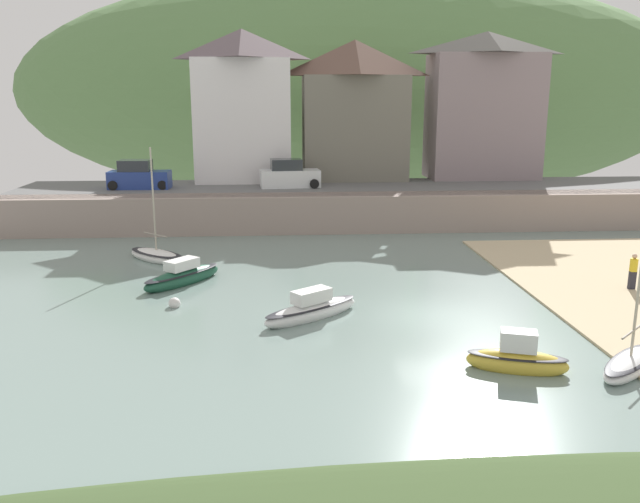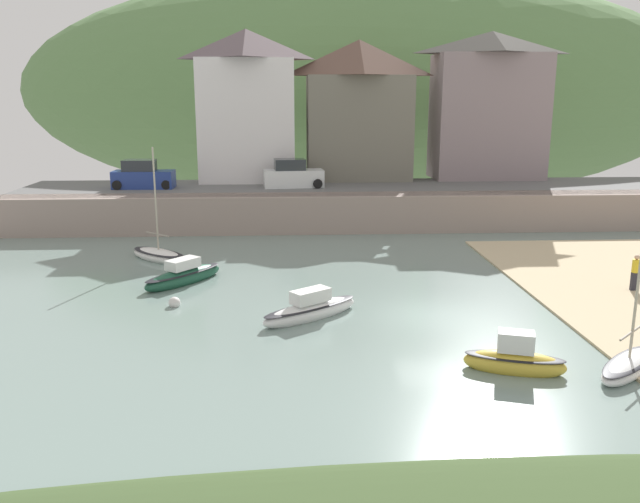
{
  "view_description": "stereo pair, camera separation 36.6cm",
  "coord_description": "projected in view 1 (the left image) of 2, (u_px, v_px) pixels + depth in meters",
  "views": [
    {
      "loc": [
        -6.08,
        -24.43,
        8.5
      ],
      "look_at": [
        -4.27,
        2.73,
        2.03
      ],
      "focal_mm": 36.48,
      "sensor_mm": 36.0,
      "label": 1
    },
    {
      "loc": [
        -5.71,
        -24.45,
        8.5
      ],
      "look_at": [
        -4.27,
        2.73,
        2.03
      ],
      "focal_mm": 36.48,
      "sensor_mm": 36.0,
      "label": 2
    }
  ],
  "objects": [
    {
      "name": "sailboat_far_left",
      "position": [
        517.0,
        359.0,
        20.68
      ],
      "size": [
        3.31,
        1.87,
        1.52
      ],
      "rotation": [
        0.0,
        0.0,
        -0.31
      ],
      "color": "gold",
      "rests_on": "ground"
    },
    {
      "name": "mooring_buoy",
      "position": [
        174.0,
        303.0,
        27.01
      ],
      "size": [
        0.5,
        0.5,
        0.5
      ],
      "color": "silver",
      "rests_on": "ground"
    },
    {
      "name": "parked_car_near_slipway",
      "position": [
        139.0,
        177.0,
        44.43
      ],
      "size": [
        4.15,
        1.83,
        1.95
      ],
      "rotation": [
        0.0,
        0.0,
        -0.03
      ],
      "color": "navy",
      "rests_on": "ground"
    },
    {
      "name": "quay_seawall",
      "position": [
        370.0,
        209.0,
        42.75
      ],
      "size": [
        48.0,
        9.4,
        2.4
      ],
      "color": "gray",
      "rests_on": "ground"
    },
    {
      "name": "waterfront_building_centre",
      "position": [
        354.0,
        109.0,
        48.76
      ],
      "size": [
        8.0,
        5.06,
        10.23
      ],
      "color": "slate",
      "rests_on": "ground"
    },
    {
      "name": "sailboat_nearest_shore",
      "position": [
        312.0,
        310.0,
        25.63
      ],
      "size": [
        4.27,
        3.52,
        1.35
      ],
      "rotation": [
        0.0,
        0.0,
        0.64
      ],
      "color": "white",
      "rests_on": "ground"
    },
    {
      "name": "hillside_backdrop",
      "position": [
        363.0,
        91.0,
        77.8
      ],
      "size": [
        80.0,
        44.0,
        26.37
      ],
      "color": "#5E874D",
      "rests_on": "ground"
    },
    {
      "name": "ground",
      "position": [
        569.0,
        427.0,
        16.85
      ],
      "size": [
        48.0,
        41.0,
        0.61
      ],
      "color": "gray"
    },
    {
      "name": "waterfront_building_left",
      "position": [
        243.0,
        105.0,
        48.15
      ],
      "size": [
        7.2,
        6.25,
        10.94
      ],
      "color": "white",
      "rests_on": "ground"
    },
    {
      "name": "rowboat_small_beached",
      "position": [
        157.0,
        255.0,
        34.76
      ],
      "size": [
        3.88,
        3.7,
        6.16
      ],
      "rotation": [
        0.0,
        0.0,
        -0.74
      ],
      "color": "white",
      "rests_on": "ground"
    },
    {
      "name": "sailboat_tall_mast",
      "position": [
        630.0,
        363.0,
        20.72
      ],
      "size": [
        3.35,
        3.21,
        5.35
      ],
      "rotation": [
        0.0,
        0.0,
        0.75
      ],
      "color": "white",
      "rests_on": "ground"
    },
    {
      "name": "waterfront_building_right",
      "position": [
        484.0,
        105.0,
        49.33
      ],
      "size": [
        8.51,
        4.71,
        10.87
      ],
      "color": "gray",
      "rests_on": "ground"
    },
    {
      "name": "parked_car_by_wall",
      "position": [
        289.0,
        176.0,
        45.09
      ],
      "size": [
        4.24,
        2.08,
        1.95
      ],
      "rotation": [
        0.0,
        0.0,
        0.09
      ],
      "color": "silver",
      "rests_on": "ground"
    },
    {
      "name": "fishing_boat_green",
      "position": [
        183.0,
        276.0,
        30.39
      ],
      "size": [
        3.74,
        4.24,
        1.36
      ],
      "rotation": [
        0.0,
        0.0,
        0.89
      ],
      "color": "#1D4F38",
      "rests_on": "ground"
    },
    {
      "name": "person_on_slipway",
      "position": [
        633.0,
        270.0,
        29.04
      ],
      "size": [
        0.34,
        0.34,
        1.62
      ],
      "color": "#282833",
      "rests_on": "ground"
    }
  ]
}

